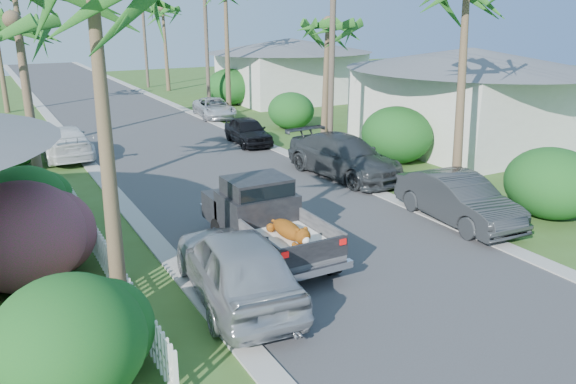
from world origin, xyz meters
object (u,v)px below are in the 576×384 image
parked_car_rf (248,131)px  parked_car_ln (236,265)px  palm_l_b (17,21)px  palm_r_b (327,23)px  house_right_far (290,72)px  pickup_truck (262,216)px  utility_pole_c (207,42)px  house_right_near (467,101)px  parked_car_lf (64,142)px  parked_car_rm (344,157)px  parked_car_rn (458,199)px  utility_pole_b (332,56)px  utility_pole_d (145,35)px  palm_r_d (163,9)px  parked_car_rd (214,108)px

parked_car_rf → parked_car_ln: parked_car_ln is taller
palm_l_b → palm_r_b: palm_l_b is taller
palm_l_b → house_right_far: bearing=42.3°
pickup_truck → utility_pole_c: 24.33m
house_right_near → parked_car_lf: bearing=158.7°
parked_car_rf → palm_r_b: size_ratio=0.54×
parked_car_rm → palm_r_b: palm_r_b is taller
parked_car_rn → utility_pole_c: size_ratio=0.52×
utility_pole_b → utility_pole_c: size_ratio=1.00×
parked_car_rn → utility_pole_b: 9.76m
parked_car_rf → palm_r_b: 6.59m
parked_car_rm → parked_car_rf: parked_car_rm is taller
parked_car_ln → utility_pole_b: bearing=-125.5°
parked_car_rn → parked_car_rf: 13.51m
utility_pole_b → utility_pole_d: (0.00, 30.00, 0.00)m
parked_car_ln → utility_pole_d: 41.35m
pickup_truck → parked_car_rf: pickup_truck is taller
utility_pole_b → utility_pole_d: size_ratio=1.00×
parked_car_lf → parked_car_rn: bearing=122.3°
parked_car_rn → utility_pole_d: size_ratio=0.52×
palm_r_d → utility_pole_c: size_ratio=0.89×
parked_car_rf → house_right_far: bearing=58.5°
house_right_far → pickup_truck: bearing=-120.8°
pickup_truck → utility_pole_d: 38.78m
parked_car_rd → utility_pole_c: 4.70m
palm_r_d → house_right_far: palm_r_d is taller
parked_car_ln → palm_l_b: 11.03m
palm_r_d → utility_pole_c: (-0.90, -12.00, -2.14)m
palm_r_b → utility_pole_c: 13.11m
parked_car_lf → palm_r_d: size_ratio=0.63×
pickup_truck → utility_pole_b: size_ratio=0.57×
house_right_far → utility_pole_b: utility_pole_b is taller
parked_car_rm → house_right_far: house_right_far is taller
parked_car_rn → utility_pole_c: utility_pole_c is taller
palm_r_b → palm_r_d: 25.01m
house_right_near → parked_car_rf: bearing=149.4°
parked_car_rm → palm_l_b: size_ratio=0.76×
palm_l_b → utility_pole_b: utility_pole_b is taller
house_right_far → utility_pole_d: 15.16m
parked_car_rf → utility_pole_c: (2.00, 10.45, 3.93)m
pickup_truck → utility_pole_d: (7.41, 37.89, 3.59)m
parked_car_rd → utility_pole_d: size_ratio=0.49×
parked_car_rf → house_right_near: bearing=-25.0°
palm_l_b → utility_pole_b: size_ratio=0.82×
parked_car_rf → palm_r_b: (3.00, -2.55, 5.28)m
parked_car_lf → parked_car_ln: bearing=94.5°
parked_car_rf → parked_car_rn: bearing=-80.2°
parked_car_ln → utility_pole_b: 14.19m
pickup_truck → house_right_far: size_ratio=0.57×
palm_r_b → palm_r_d: (-0.10, 25.00, 0.79)m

